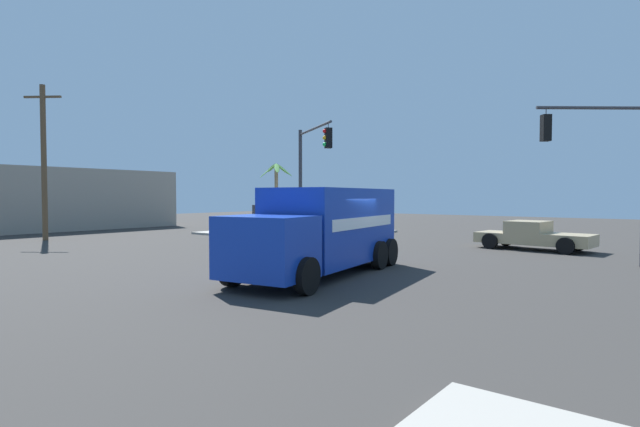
% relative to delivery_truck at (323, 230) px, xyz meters
% --- Properties ---
extents(ground_plane, '(100.00, 100.00, 0.00)m').
position_rel_delivery_truck_xyz_m(ground_plane, '(0.61, -0.06, -1.48)').
color(ground_plane, '#33302D').
extents(sidewalk_corner_far, '(10.19, 10.19, 0.14)m').
position_rel_delivery_truck_xyz_m(sidewalk_corner_far, '(12.83, 12.16, -1.41)').
color(sidewalk_corner_far, '#9E998E').
rests_on(sidewalk_corner_far, ground).
extents(delivery_truck, '(7.95, 3.86, 2.84)m').
position_rel_delivery_truck_xyz_m(delivery_truck, '(0.00, 0.00, 0.00)').
color(delivery_truck, '#1438AD').
rests_on(delivery_truck, ground).
extents(traffic_light_primary, '(2.88, 4.30, 6.14)m').
position_rel_delivery_truck_xyz_m(traffic_light_primary, '(7.19, 6.48, 2.74)').
color(traffic_light_primary, '#38383D').
rests_on(traffic_light_primary, sidewalk_corner_far).
extents(traffic_light_secondary, '(2.68, 3.23, 6.00)m').
position_rel_delivery_truck_xyz_m(traffic_light_secondary, '(7.64, -7.23, 2.46)').
color(traffic_light_secondary, '#38383D').
rests_on(traffic_light_secondary, ground).
extents(pickup_tan, '(2.60, 5.35, 1.38)m').
position_rel_delivery_truck_xyz_m(pickup_tan, '(11.98, -3.53, -0.75)').
color(pickup_tan, tan).
rests_on(pickup_tan, ground).
extents(vending_machine_red, '(1.16, 1.10, 1.85)m').
position_rel_delivery_truck_xyz_m(vending_machine_red, '(10.38, 13.32, -0.41)').
color(vending_machine_red, black).
rests_on(vending_machine_red, sidewalk_corner_far).
extents(vending_machine_blue, '(1.11, 1.16, 1.85)m').
position_rel_delivery_truck_xyz_m(vending_machine_blue, '(15.04, 12.27, -0.41)').
color(vending_machine_blue, red).
rests_on(vending_machine_blue, sidewalk_corner_far).
extents(palm_tree_far, '(2.53, 2.77, 4.87)m').
position_rel_delivery_truck_xyz_m(palm_tree_far, '(13.42, 14.66, 1.89)').
color(palm_tree_far, '#7A6647').
rests_on(palm_tree_far, sidewalk_corner_far).
extents(utility_pole, '(1.36, 1.87, 9.02)m').
position_rel_delivery_truck_xyz_m(utility_pole, '(-0.36, 20.19, 3.17)').
color(utility_pole, brown).
rests_on(utility_pole, ground).
extents(building_backdrop, '(18.76, 6.00, 4.66)m').
position_rel_delivery_truck_xyz_m(building_backdrop, '(3.38, 29.00, 0.85)').
color(building_backdrop, gray).
rests_on(building_backdrop, ground).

